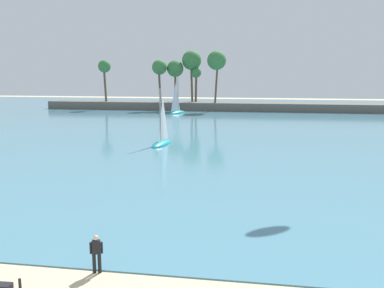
% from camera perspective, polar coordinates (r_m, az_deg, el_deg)
% --- Properties ---
extents(sea, '(220.00, 115.83, 0.06)m').
position_cam_1_polar(sea, '(74.04, 4.63, 3.42)').
color(sea, teal).
rests_on(sea, ground).
extents(palm_headland, '(84.09, 6.97, 13.18)m').
position_cam_1_polar(palm_headland, '(91.76, 3.91, 6.58)').
color(palm_headland, '#605B54').
rests_on(palm_headland, ground).
extents(person_at_waterline, '(0.53, 0.28, 1.67)m').
position_cam_1_polar(person_at_waterline, '(18.21, -13.10, -14.46)').
color(person_at_waterline, black).
rests_on(person_at_waterline, ground).
extents(sailboat_mid_bay, '(3.46, 5.66, 7.88)m').
position_cam_1_polar(sailboat_mid_bay, '(84.54, -2.09, 4.75)').
color(sailboat_mid_bay, teal).
rests_on(sailboat_mid_bay, sea).
extents(sailboat_toward_headland, '(2.18, 5.00, 7.01)m').
position_cam_1_polar(sailboat_toward_headland, '(47.70, -4.21, 0.65)').
color(sailboat_toward_headland, teal).
rests_on(sailboat_toward_headland, sea).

